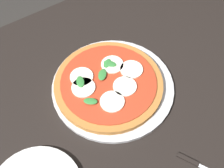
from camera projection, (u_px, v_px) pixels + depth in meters
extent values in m
cube|color=black|center=(101.00, 97.00, 0.81)|extent=(1.54, 0.91, 0.04)
cube|color=black|center=(166.00, 30.00, 1.53)|extent=(0.07, 0.07, 0.73)
cylinder|color=silver|center=(112.00, 85.00, 0.81)|extent=(0.37, 0.37, 0.01)
cylinder|color=#B27033|center=(109.00, 83.00, 0.79)|extent=(0.33, 0.33, 0.02)
cylinder|color=#B7381E|center=(109.00, 81.00, 0.78)|extent=(0.29, 0.29, 0.00)
cylinder|color=white|center=(83.00, 87.00, 0.77)|extent=(0.07, 0.07, 0.00)
cylinder|color=white|center=(113.00, 101.00, 0.74)|extent=(0.07, 0.07, 0.00)
cylinder|color=white|center=(125.00, 86.00, 0.77)|extent=(0.07, 0.07, 0.00)
cylinder|color=white|center=(131.00, 69.00, 0.81)|extent=(0.07, 0.07, 0.00)
cylinder|color=white|center=(112.00, 64.00, 0.82)|extent=(0.07, 0.07, 0.00)
cylinder|color=white|center=(82.00, 77.00, 0.79)|extent=(0.07, 0.07, 0.00)
ellipsoid|color=#337F38|center=(107.00, 63.00, 0.81)|extent=(0.04, 0.04, 0.00)
ellipsoid|color=#337F38|center=(80.00, 82.00, 0.77)|extent=(0.04, 0.05, 0.00)
ellipsoid|color=#337F38|center=(102.00, 74.00, 0.79)|extent=(0.05, 0.05, 0.00)
ellipsoid|color=#337F38|center=(110.00, 64.00, 0.81)|extent=(0.04, 0.05, 0.00)
ellipsoid|color=#337F38|center=(90.00, 101.00, 0.73)|extent=(0.04, 0.04, 0.00)
cube|color=black|center=(188.00, 159.00, 0.68)|extent=(0.04, 0.06, 0.01)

